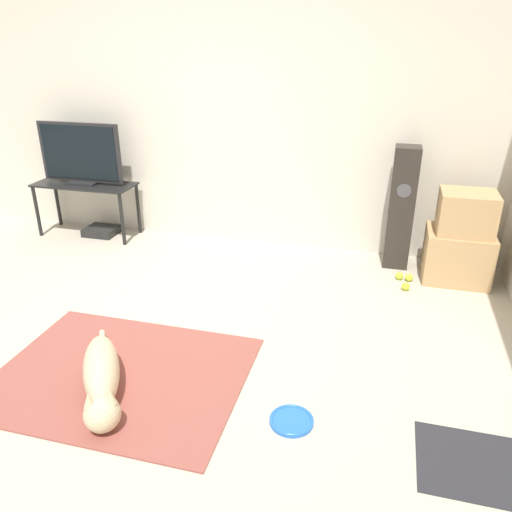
% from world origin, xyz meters
% --- Properties ---
extents(ground_plane, '(12.00, 12.00, 0.00)m').
position_xyz_m(ground_plane, '(0.00, 0.00, 0.00)').
color(ground_plane, '#BCB29E').
extents(wall_back, '(8.00, 0.06, 2.55)m').
position_xyz_m(wall_back, '(0.00, 2.10, 1.27)').
color(wall_back, silver).
rests_on(wall_back, ground_plane).
extents(area_rug, '(1.52, 1.18, 0.01)m').
position_xyz_m(area_rug, '(0.05, -0.27, 0.01)').
color(area_rug, '#934C42').
rests_on(area_rug, ground_plane).
extents(dog, '(0.58, 0.88, 0.25)m').
position_xyz_m(dog, '(0.05, -0.46, 0.13)').
color(dog, beige).
rests_on(dog, area_rug).
extents(frisbee, '(0.24, 0.24, 0.03)m').
position_xyz_m(frisbee, '(1.15, -0.41, 0.01)').
color(frisbee, blue).
rests_on(frisbee, ground_plane).
extents(cardboard_box_lower, '(0.53, 0.45, 0.43)m').
position_xyz_m(cardboard_box_lower, '(2.16, 1.68, 0.22)').
color(cardboard_box_lower, tan).
rests_on(cardboard_box_lower, ground_plane).
extents(cardboard_box_upper, '(0.44, 0.37, 0.35)m').
position_xyz_m(cardboard_box_upper, '(2.17, 1.66, 0.60)').
color(cardboard_box_upper, tan).
rests_on(cardboard_box_upper, cardboard_box_lower).
extents(floor_speaker, '(0.21, 0.22, 1.08)m').
position_xyz_m(floor_speaker, '(1.67, 1.85, 0.54)').
color(floor_speaker, '#2D2823').
rests_on(floor_speaker, ground_plane).
extents(tv_stand, '(1.03, 0.40, 0.55)m').
position_xyz_m(tv_stand, '(-1.44, 1.82, 0.47)').
color(tv_stand, black).
rests_on(tv_stand, ground_plane).
extents(tv, '(0.87, 0.20, 0.61)m').
position_xyz_m(tv, '(-1.44, 1.82, 0.85)').
color(tv, '#232326').
rests_on(tv, tv_stand).
extents(tennis_ball_by_boxes, '(0.07, 0.07, 0.07)m').
position_xyz_m(tennis_ball_by_boxes, '(1.79, 1.53, 0.03)').
color(tennis_ball_by_boxes, '#C6E033').
rests_on(tennis_ball_by_boxes, ground_plane).
extents(tennis_ball_near_speaker, '(0.07, 0.07, 0.07)m').
position_xyz_m(tennis_ball_near_speaker, '(1.71, 1.54, 0.03)').
color(tennis_ball_near_speaker, '#C6E033').
rests_on(tennis_ball_near_speaker, ground_plane).
extents(tennis_ball_loose_on_carpet, '(0.07, 0.07, 0.07)m').
position_xyz_m(tennis_ball_loose_on_carpet, '(1.76, 1.35, 0.03)').
color(tennis_ball_loose_on_carpet, '#C6E033').
rests_on(tennis_ball_loose_on_carpet, ground_plane).
extents(game_console, '(0.33, 0.28, 0.08)m').
position_xyz_m(game_console, '(-1.33, 1.84, 0.04)').
color(game_console, black).
rests_on(game_console, ground_plane).
extents(door_mat, '(0.60, 0.48, 0.01)m').
position_xyz_m(door_mat, '(2.10, -0.46, 0.00)').
color(door_mat, '#28282D').
rests_on(door_mat, ground_plane).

